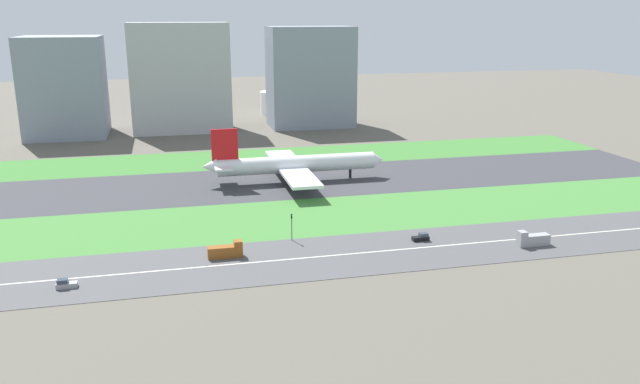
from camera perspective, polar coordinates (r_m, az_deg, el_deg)
The scene contains 16 objects.
ground_plane at distance 225.67m, azimuth -2.23°, elevation 0.95°, with size 800.00×800.00×0.00m, color #5B564C.
runway at distance 225.66m, azimuth -2.23°, elevation 0.96°, with size 280.00×46.00×0.10m, color #38383D.
grass_median_north at distance 264.89m, azimuth -3.98°, elevation 3.14°, with size 280.00×36.00×0.10m, color #3D7A33.
grass_median_south at distance 187.19m, azimuth 0.25°, elevation -2.12°, with size 280.00×36.00×0.10m, color #427F38.
highway at distance 158.04m, azimuth 3.02°, elevation -5.55°, with size 280.00×28.00×0.10m, color #4C4C4F.
highway_centerline at distance 158.02m, azimuth 3.02°, elevation -5.53°, with size 266.00×0.50×0.01m, color silver.
airliner at distance 223.98m, azimuth -2.51°, elevation 2.48°, with size 65.00×56.00×19.70m.
car_2 at distance 149.20m, azimuth -21.82°, elevation -7.67°, with size 4.40×1.80×2.00m.
truck_2 at distance 171.58m, azimuth 18.48°, elevation -4.06°, with size 8.40×2.50×4.00m.
car_0 at distance 168.53m, azimuth 9.06°, elevation -4.04°, with size 4.40×1.80×2.00m.
truck_0 at distance 156.75m, azimuth -8.40°, elevation -5.25°, with size 8.40×2.50×4.00m.
traffic_light at distance 165.59m, azimuth -2.55°, elevation -2.98°, with size 0.36×0.50×7.20m.
terminal_building at distance 333.30m, azimuth -21.90°, elevation 8.75°, with size 36.81×36.78×47.34m, color gray.
hangar_building at distance 329.67m, azimuth -12.40°, elevation 9.97°, with size 48.26×25.74×53.47m, color #B2B2B7.
office_tower at distance 337.80m, azimuth -0.88°, elevation 10.27°, with size 43.19×27.68×51.31m, color gray.
fuel_tank_west at distance 381.85m, azimuth -3.89°, elevation 7.98°, with size 19.68×19.68×13.36m, color silver.
Camera 1 is at (-42.41, -214.20, 56.99)m, focal length 35.72 mm.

